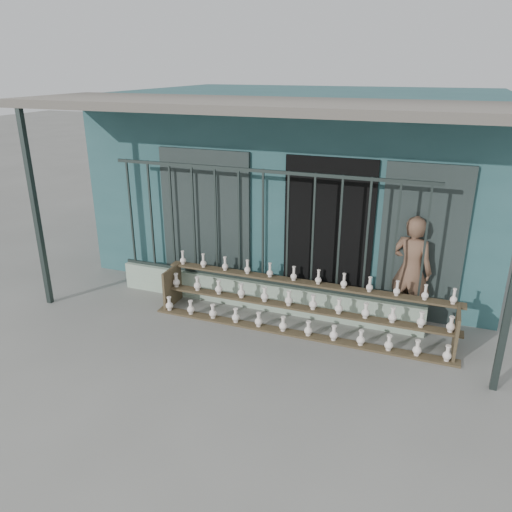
% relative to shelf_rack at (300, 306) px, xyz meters
% --- Properties ---
extents(ground, '(60.00, 60.00, 0.00)m').
position_rel_shelf_rack_xyz_m(ground, '(-0.74, -0.89, -0.36)').
color(ground, slate).
extents(workshop_building, '(7.40, 6.60, 3.21)m').
position_rel_shelf_rack_xyz_m(workshop_building, '(-0.74, 3.34, 1.26)').
color(workshop_building, '#295457').
rests_on(workshop_building, ground).
extents(parapet_wall, '(5.00, 0.20, 0.45)m').
position_rel_shelf_rack_xyz_m(parapet_wall, '(-0.74, 0.41, -0.14)').
color(parapet_wall, '#9EB89E').
rests_on(parapet_wall, ground).
extents(security_fence, '(5.00, 0.04, 1.80)m').
position_rel_shelf_rack_xyz_m(security_fence, '(-0.74, 0.41, 0.99)').
color(security_fence, '#283330').
rests_on(security_fence, parapet_wall).
extents(shelf_rack, '(4.50, 0.68, 0.85)m').
position_rel_shelf_rack_xyz_m(shelf_rack, '(0.00, 0.00, 0.00)').
color(shelf_rack, brown).
rests_on(shelf_rack, ground).
extents(elderly_woman, '(0.69, 0.55, 1.67)m').
position_rel_shelf_rack_xyz_m(elderly_woman, '(1.46, 0.77, 0.47)').
color(elderly_woman, brown).
rests_on(elderly_woman, ground).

